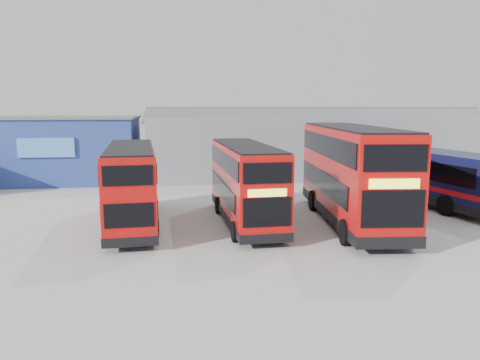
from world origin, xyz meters
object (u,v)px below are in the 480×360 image
(double_decker_right, at_px, (351,175))
(double_decker_centre, at_px, (245,184))
(single_decker_blue, at_px, (424,176))
(double_decker_left, at_px, (131,187))
(office_block, at_px, (61,148))
(maintenance_shed, at_px, (318,143))

(double_decker_right, bearing_deg, double_decker_centre, 178.72)
(double_decker_right, distance_m, single_decker_blue, 7.79)
(single_decker_blue, bearing_deg, double_decker_left, 0.71)
(double_decker_right, xyz_separation_m, single_decker_blue, (6.41, 4.35, -0.82))
(office_block, relative_size, single_decker_blue, 0.99)
(double_decker_left, distance_m, single_decker_blue, 17.85)
(office_block, height_order, single_decker_blue, office_block)
(maintenance_shed, xyz_separation_m, double_decker_left, (-14.92, -17.77, -0.61))
(office_block, xyz_separation_m, double_decker_centre, (12.78, -15.96, -0.57))
(double_decker_centre, relative_size, double_decker_right, 0.81)
(double_decker_right, bearing_deg, maintenance_shed, 83.06)
(double_decker_left, bearing_deg, maintenance_shed, -134.35)
(double_decker_left, bearing_deg, double_decker_centre, 173.74)
(office_block, distance_m, single_decker_blue, 27.43)
(maintenance_shed, bearing_deg, double_decker_centre, -117.16)
(double_decker_left, distance_m, double_decker_centre, 5.71)
(maintenance_shed, distance_m, double_decker_centre, 20.20)
(double_decker_left, xyz_separation_m, single_decker_blue, (17.49, 3.58, -0.35))
(single_decker_blue, bearing_deg, office_block, -37.25)
(double_decker_left, height_order, single_decker_blue, double_decker_left)
(double_decker_centre, xyz_separation_m, double_decker_right, (5.37, -0.57, 0.44))
(double_decker_left, relative_size, double_decker_right, 0.81)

